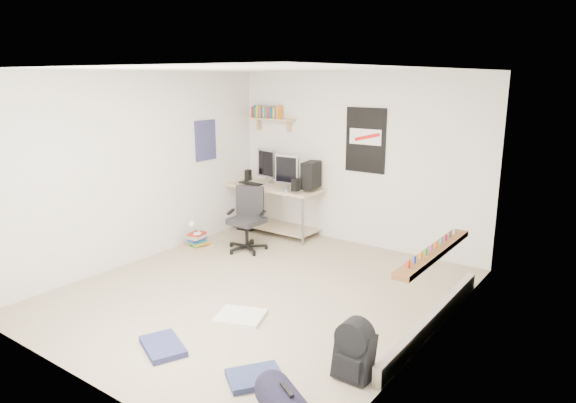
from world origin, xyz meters
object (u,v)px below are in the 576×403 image
Objects in this scene: backpack at (354,355)px; book_stack at (198,237)px; office_chair at (247,217)px; desk at (272,209)px.

book_stack is at bearing 154.03° from backpack.
book_stack is (-0.68, -0.31, -0.34)m from office_chair.
backpack is 0.89× the size of book_stack.
backpack is 3.84m from book_stack.
book_stack is (-3.48, 1.63, -0.05)m from backpack.
office_chair reaches higher than book_stack.
desk is 1.35m from book_stack.
desk is at bearing 72.98° from book_stack.
office_chair is 2.23× the size of backpack.
backpack reaches higher than book_stack.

